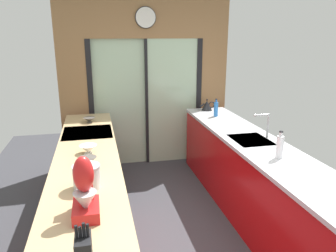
# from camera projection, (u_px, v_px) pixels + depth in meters

# --- Properties ---
(ground_plane) EXTENTS (5.04, 7.60, 0.02)m
(ground_plane) POSITION_uv_depth(u_px,v_px,m) (173.00, 219.00, 3.75)
(ground_plane) COLOR #38383D
(back_wall_unit) EXTENTS (2.64, 0.12, 2.70)m
(back_wall_unit) POSITION_uv_depth(u_px,v_px,m) (146.00, 70.00, 5.02)
(back_wall_unit) COLOR olive
(back_wall_unit) RESTS_ON ground_plane
(left_counter_run) EXTENTS (0.62, 3.80, 0.92)m
(left_counter_run) POSITION_uv_depth(u_px,v_px,m) (89.00, 214.00, 2.99)
(left_counter_run) COLOR #AD0C0F
(left_counter_run) RESTS_ON ground_plane
(right_counter_run) EXTENTS (0.62, 3.80, 0.92)m
(right_counter_run) POSITION_uv_depth(u_px,v_px,m) (260.00, 186.00, 3.53)
(right_counter_run) COLOR #AD0C0F
(right_counter_run) RESTS_ON ground_plane
(sink_faucet) EXTENTS (0.19, 0.02, 0.29)m
(sink_faucet) POSITION_uv_depth(u_px,v_px,m) (266.00, 122.00, 3.62)
(sink_faucet) COLOR #B7BABC
(sink_faucet) RESTS_ON right_counter_run
(oven_range) EXTENTS (0.60, 0.60, 0.92)m
(oven_range) POSITION_uv_depth(u_px,v_px,m) (90.00, 168.00, 4.04)
(oven_range) COLOR black
(oven_range) RESTS_ON ground_plane
(mixing_bowl_near) EXTENTS (0.16, 0.16, 0.08)m
(mixing_bowl_near) POSITION_uv_depth(u_px,v_px,m) (88.00, 161.00, 2.92)
(mixing_bowl_near) COLOR #514C47
(mixing_bowl_near) RESTS_ON left_counter_run
(mixing_bowl_mid) EXTENTS (0.17, 0.17, 0.08)m
(mixing_bowl_mid) POSITION_uv_depth(u_px,v_px,m) (88.00, 149.00, 3.20)
(mixing_bowl_mid) COLOR silver
(mixing_bowl_mid) RESTS_ON left_counter_run
(mixing_bowl_far) EXTENTS (0.15, 0.15, 0.07)m
(mixing_bowl_far) POSITION_uv_depth(u_px,v_px,m) (89.00, 120.00, 4.32)
(mixing_bowl_far) COLOR #514C47
(mixing_bowl_far) RESTS_ON left_counter_run
(stand_mixer) EXTENTS (0.17, 0.27, 0.42)m
(stand_mixer) POSITION_uv_depth(u_px,v_px,m) (85.00, 193.00, 2.07)
(stand_mixer) COLOR red
(stand_mixer) RESTS_ON left_counter_run
(stock_pot) EXTENTS (0.21, 0.21, 0.21)m
(stock_pot) POSITION_uv_depth(u_px,v_px,m) (87.00, 177.00, 2.47)
(stock_pot) COLOR #B7BABC
(stock_pot) RESTS_ON left_counter_run
(kettle) EXTENTS (0.24, 0.17, 0.18)m
(kettle) POSITION_uv_depth(u_px,v_px,m) (207.00, 105.00, 5.01)
(kettle) COLOR black
(kettle) RESTS_ON right_counter_run
(soap_bottle_near) EXTENTS (0.07, 0.07, 0.27)m
(soap_bottle_near) POSITION_uv_depth(u_px,v_px,m) (280.00, 147.00, 3.06)
(soap_bottle_near) COLOR silver
(soap_bottle_near) RESTS_ON right_counter_run
(soap_bottle_far) EXTENTS (0.06, 0.06, 0.26)m
(soap_bottle_far) POSITION_uv_depth(u_px,v_px,m) (216.00, 109.00, 4.64)
(soap_bottle_far) COLOR #286BB7
(soap_bottle_far) RESTS_ON right_counter_run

